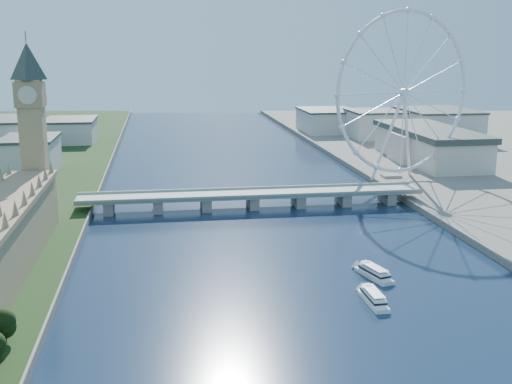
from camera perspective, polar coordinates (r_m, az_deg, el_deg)
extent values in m
cube|color=tan|center=(384.08, -19.10, 3.45)|extent=(13.00, 13.00, 80.00)
cube|color=#937A59|center=(380.60, -19.45, 8.20)|extent=(15.00, 15.00, 14.00)
pyramid|color=#2D3833|center=(379.74, -19.77, 12.41)|extent=(20.02, 20.02, 20.00)
cube|color=gray|center=(409.94, -0.31, -0.21)|extent=(220.00, 22.00, 2.00)
cube|color=gray|center=(408.18, -12.91, -1.28)|extent=(6.00, 20.00, 7.50)
cube|color=gray|center=(406.93, -8.70, -1.14)|extent=(6.00, 20.00, 7.50)
cube|color=gray|center=(407.89, -4.48, -1.00)|extent=(6.00, 20.00, 7.50)
cube|color=gray|center=(411.04, -0.31, -0.85)|extent=(6.00, 20.00, 7.50)
cube|color=gray|center=(416.33, 3.78, -0.70)|extent=(6.00, 20.00, 7.50)
cube|color=gray|center=(423.69, 7.74, -0.56)|extent=(6.00, 20.00, 7.50)
cube|color=gray|center=(433.00, 11.56, -0.41)|extent=(6.00, 20.00, 7.50)
torus|color=silver|center=(485.23, 13.02, 8.60)|extent=(113.60, 39.12, 118.60)
cylinder|color=silver|center=(485.23, 13.02, 8.60)|extent=(7.25, 6.61, 6.00)
cube|color=gray|center=(501.76, 11.93, 1.40)|extent=(14.00, 10.00, 2.00)
cube|color=beige|center=(541.69, -19.43, 3.06)|extent=(40.00, 60.00, 26.00)
cube|color=beige|center=(636.66, -21.55, 4.52)|extent=(60.00, 80.00, 32.00)
cube|color=beige|center=(706.62, -16.15, 5.24)|extent=(50.00, 70.00, 22.00)
cube|color=beige|center=(720.81, 10.73, 5.90)|extent=(60.00, 60.00, 28.00)
cube|color=beige|center=(724.53, 15.77, 5.75)|extent=(70.00, 90.00, 30.00)
cube|color=beige|center=(766.22, 6.40, 6.29)|extent=(60.00, 80.00, 24.00)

